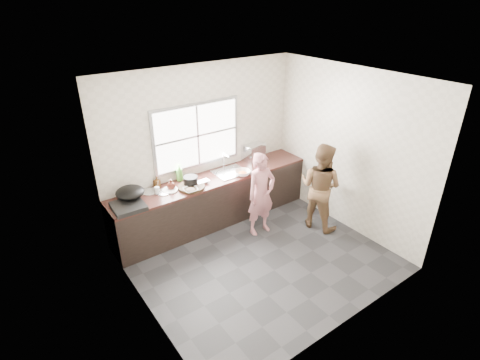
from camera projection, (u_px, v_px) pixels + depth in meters
floor at (259, 258)px, 5.77m from camera, size 3.60×3.20×0.01m
ceiling at (265, 80)px, 4.55m from camera, size 3.60×3.20×0.01m
wall_back at (202, 145)px, 6.32m from camera, size 3.60×0.01×2.70m
wall_left at (137, 222)px, 4.22m from camera, size 0.01×3.20×2.70m
wall_right at (348, 151)px, 6.10m from camera, size 0.01×3.20×2.70m
wall_front at (356, 235)px, 4.00m from camera, size 3.60×0.01×2.70m
cabinet at (214, 201)px, 6.52m from camera, size 3.60×0.62×0.82m
countertop at (213, 179)px, 6.32m from camera, size 3.60×0.64×0.04m
sink at (230, 172)px, 6.49m from camera, size 0.55×0.45×0.02m
faucet at (224, 161)px, 6.57m from camera, size 0.02×0.02×0.30m
window_frame at (197, 135)px, 6.17m from camera, size 1.60×0.05×1.10m
window_glazing at (198, 136)px, 6.15m from camera, size 1.50×0.01×1.00m
woman at (261, 197)px, 6.12m from camera, size 0.50×0.34×1.33m
person_side at (320, 186)px, 6.25m from camera, size 0.76×0.87×1.52m
cutting_board at (191, 187)px, 5.97m from camera, size 0.55×0.55×0.04m
cleaver at (203, 181)px, 6.11m from camera, size 0.23×0.12×0.01m
bowl_mince at (191, 190)px, 5.86m from camera, size 0.25×0.25×0.06m
bowl_crabs at (243, 173)px, 6.39m from camera, size 0.28×0.28×0.07m
bowl_held at (248, 172)px, 6.45m from camera, size 0.21×0.21×0.06m
black_pot at (191, 181)px, 6.01m from camera, size 0.28×0.28×0.17m
plate_food at (170, 190)px, 5.90m from camera, size 0.28×0.28×0.02m
bottle_green at (179, 173)px, 6.15m from camera, size 0.15×0.15×0.29m
bottle_brown_tall at (157, 183)px, 5.97m from camera, size 0.10×0.10×0.17m
bottle_brown_short at (171, 185)px, 5.91m from camera, size 0.14×0.14×0.16m
glass_jar at (157, 190)px, 5.80m from camera, size 0.09×0.09×0.11m
burner at (128, 206)px, 5.41m from camera, size 0.47×0.47×0.07m
wok at (130, 192)px, 5.56m from camera, size 0.55×0.55×0.16m
dish_rack at (253, 152)px, 6.95m from camera, size 0.46×0.36×0.31m
pot_lid_left at (150, 192)px, 5.86m from camera, size 0.33×0.33×0.01m
pot_lid_right at (164, 192)px, 5.85m from camera, size 0.27×0.27×0.01m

